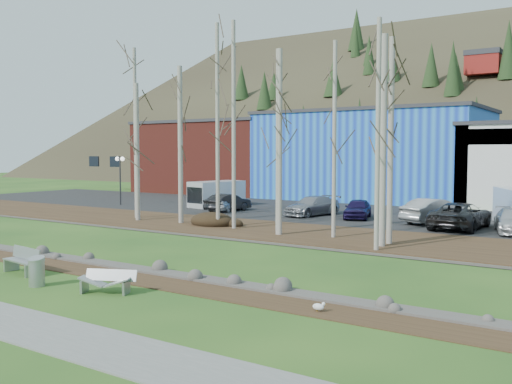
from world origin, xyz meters
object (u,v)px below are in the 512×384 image
Objects in this scene: bench_intact at (23,261)px; car_4 at (435,211)px; bench_damaged at (107,281)px; seagull at (319,307)px; car_0 at (225,202)px; car_5 at (460,216)px; street_lamp at (120,167)px; van_grey at (215,194)px; litter_bin at (37,273)px; car_3 at (358,209)px; car_1 at (228,202)px; car_2 at (312,206)px.

car_4 is (8.73, 21.98, 0.42)m from bench_intact.
bench_damaged is 4.38× the size of seagull.
seagull is 20.78m from car_4.
car_0 is at bearing 93.31° from bench_damaged.
seagull is at bearing 14.24° from bench_intact.
car_5 reaches higher than bench_intact.
street_lamp is (-21.25, 20.64, 2.86)m from bench_damaged.
van_grey is (-17.66, 1.27, 0.25)m from car_4.
car_3 reaches higher than litter_bin.
bench_intact is at bearing 63.86° from car_5.
bench_intact is 21.97m from car_0.
bench_damaged is 2.75m from litter_bin.
car_4 is (14.73, 1.02, 0.12)m from car_1.
seagull is at bearing -9.48° from bench_damaged.
bench_damaged is 27.31m from van_grey.
van_grey is (-13.75, 23.59, 0.77)m from bench_damaged.
van_grey is at bearing 118.34° from bench_intact.
car_0 reaches higher than litter_bin.
car_0 reaches higher than car_1.
seagull is 0.10× the size of car_0.
bench_damaged is 0.46× the size of car_0.
car_1 reaches higher than litter_bin.
car_3 is 0.70× the size of car_5.
street_lamp is 1.04× the size of car_0.
car_1 is (-6.00, 20.96, 0.30)m from bench_intact.
litter_bin is 0.18× the size of van_grey.
car_0 is at bearing -29.04° from van_grey.
car_3 is 0.81× the size of car_4.
car_5 is 19.73m from van_grey.
car_0 reaches higher than bench_damaged.
van_grey is (-2.93, 2.29, 0.37)m from car_1.
street_lamp is 10.45m from car_0.
car_5 reaches higher than litter_bin.
bench_damaged is at bearing 13.26° from litter_bin.
car_1 is at bearing 110.37° from litter_bin.
car_4 reaches higher than car_2.
van_grey is at bearing 158.25° from car_3.
car_3 is (20.20, 1.61, -2.46)m from street_lamp.
litter_bin is at bearing -109.77° from car_3.
car_4 reaches higher than car_5.
bench_damaged is at bearing -65.99° from car_2.
litter_bin is at bearing -16.99° from bench_intact.
seagull is 23.17m from car_2.
car_4 is (6.58, 22.95, 0.45)m from litter_bin.
bench_intact is at bearing 112.31° from car_1.
car_1 is (-17.39, 19.58, 0.61)m from seagull.
car_0 reaches higher than bench_intact.
car_5 reaches higher than seagull.
car_3 is at bearing 4.81° from van_grey.
bench_damaged is at bearing 171.22° from seagull.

